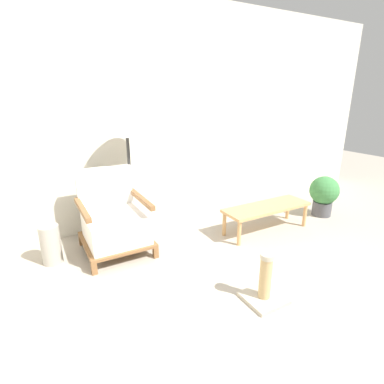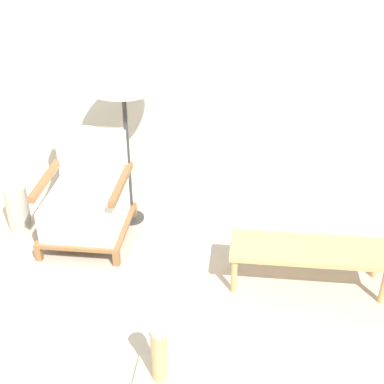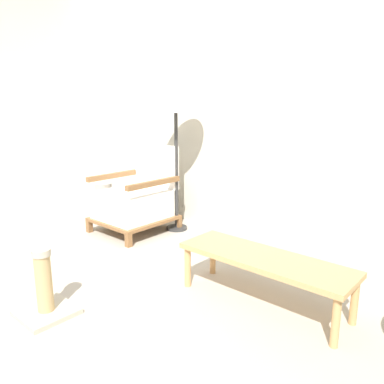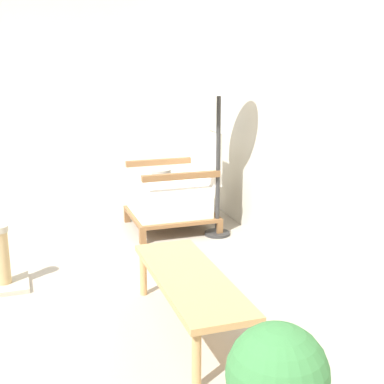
{
  "view_description": "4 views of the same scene",
  "coord_description": "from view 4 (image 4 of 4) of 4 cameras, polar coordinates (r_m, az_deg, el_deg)",
  "views": [
    {
      "loc": [
        -1.24,
        -1.21,
        1.6
      ],
      "look_at": [
        0.32,
        1.56,
        0.55
      ],
      "focal_mm": 28.0,
      "sensor_mm": 36.0,
      "label": 1
    },
    {
      "loc": [
        0.69,
        -1.85,
        2.56
      ],
      "look_at": [
        0.32,
        1.56,
        0.55
      ],
      "focal_mm": 50.0,
      "sensor_mm": 36.0,
      "label": 2
    },
    {
      "loc": [
        2.29,
        -0.67,
        1.23
      ],
      "look_at": [
        0.32,
        1.56,
        0.55
      ],
      "focal_mm": 35.0,
      "sensor_mm": 36.0,
      "label": 3
    },
    {
      "loc": [
        3.72,
        0.43,
        1.49
      ],
      "look_at": [
        0.32,
        1.56,
        0.55
      ],
      "focal_mm": 50.0,
      "sensor_mm": 36.0,
      "label": 4
    }
  ],
  "objects": [
    {
      "name": "coffee_table",
      "position": [
        2.93,
        -0.19,
        -9.62
      ],
      "size": [
        1.11,
        0.36,
        0.32
      ],
      "color": "tan",
      "rests_on": "ground_plane"
    },
    {
      "name": "armchair",
      "position": [
        4.6,
        -1.85,
        -0.03
      ],
      "size": [
        0.66,
        0.71,
        0.85
      ],
      "color": "brown",
      "rests_on": "ground_plane"
    },
    {
      "name": "wall_left",
      "position": [
        6.13,
        -18.23,
        12.66
      ],
      "size": [
        0.06,
        8.0,
        2.7
      ],
      "color": "beige",
      "rests_on": "ground_plane"
    },
    {
      "name": "floor_lamp",
      "position": [
        4.27,
        2.9,
        11.83
      ],
      "size": [
        0.5,
        0.5,
        1.45
      ],
      "color": "#2D2D2D",
      "rests_on": "ground_plane"
    },
    {
      "name": "vase",
      "position": [
        5.22,
        -3.28,
        0.32
      ],
      "size": [
        0.19,
        0.19,
        0.39
      ],
      "primitive_type": "cylinder",
      "color": "#9E998E",
      "rests_on": "ground_plane"
    },
    {
      "name": "scratching_post",
      "position": [
        3.71,
        -19.53,
        -7.6
      ],
      "size": [
        0.31,
        0.31,
        0.42
      ],
      "color": "#B2A893",
      "rests_on": "ground_plane"
    },
    {
      "name": "wall_back",
      "position": [
        4.17,
        8.53,
        12.6
      ],
      "size": [
        8.0,
        0.06,
        2.7
      ],
      "color": "beige",
      "rests_on": "ground_plane"
    }
  ]
}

